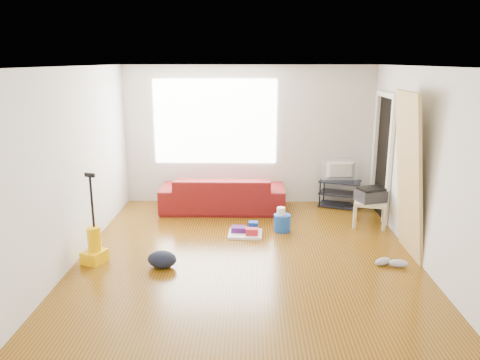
{
  "coord_description": "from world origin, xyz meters",
  "views": [
    {
      "loc": [
        0.03,
        -5.91,
        2.57
      ],
      "look_at": [
        -0.11,
        0.6,
        0.9
      ],
      "focal_mm": 35.0,
      "sensor_mm": 36.0,
      "label": 1
    }
  ],
  "objects_px": {
    "backpack": "(162,267)",
    "vacuum": "(94,246)",
    "tv_stand": "(340,193)",
    "bucket": "(282,231)",
    "side_table": "(370,205)",
    "sofa": "(223,210)",
    "cleaning_tray": "(246,232)"
  },
  "relations": [
    {
      "from": "side_table",
      "to": "cleaning_tray",
      "type": "relative_size",
      "value": 1.14
    },
    {
      "from": "tv_stand",
      "to": "cleaning_tray",
      "type": "distance_m",
      "value": 2.23
    },
    {
      "from": "side_table",
      "to": "sofa",
      "type": "bearing_deg",
      "value": 163.62
    },
    {
      "from": "sofa",
      "to": "side_table",
      "type": "distance_m",
      "value": 2.52
    },
    {
      "from": "backpack",
      "to": "vacuum",
      "type": "distance_m",
      "value": 0.95
    },
    {
      "from": "bucket",
      "to": "vacuum",
      "type": "distance_m",
      "value": 2.82
    },
    {
      "from": "tv_stand",
      "to": "cleaning_tray",
      "type": "height_order",
      "value": "tv_stand"
    },
    {
      "from": "backpack",
      "to": "vacuum",
      "type": "height_order",
      "value": "vacuum"
    },
    {
      "from": "tv_stand",
      "to": "backpack",
      "type": "height_order",
      "value": "tv_stand"
    },
    {
      "from": "bucket",
      "to": "cleaning_tray",
      "type": "height_order",
      "value": "cleaning_tray"
    },
    {
      "from": "backpack",
      "to": "sofa",
      "type": "bearing_deg",
      "value": 89.06
    },
    {
      "from": "bucket",
      "to": "vacuum",
      "type": "relative_size",
      "value": 0.22
    },
    {
      "from": "side_table",
      "to": "bucket",
      "type": "bearing_deg",
      "value": -168.15
    },
    {
      "from": "sofa",
      "to": "bucket",
      "type": "xyz_separation_m",
      "value": [
        0.98,
        -1.0,
        0.0
      ]
    },
    {
      "from": "sofa",
      "to": "backpack",
      "type": "bearing_deg",
      "value": 74.63
    },
    {
      "from": "sofa",
      "to": "backpack",
      "type": "xyz_separation_m",
      "value": [
        -0.65,
        -2.35,
        0.0
      ]
    },
    {
      "from": "tv_stand",
      "to": "vacuum",
      "type": "distance_m",
      "value": 4.41
    },
    {
      "from": "side_table",
      "to": "vacuum",
      "type": "height_order",
      "value": "vacuum"
    },
    {
      "from": "tv_stand",
      "to": "side_table",
      "type": "relative_size",
      "value": 1.34
    },
    {
      "from": "side_table",
      "to": "backpack",
      "type": "bearing_deg",
      "value": -151.56
    },
    {
      "from": "tv_stand",
      "to": "backpack",
      "type": "relative_size",
      "value": 2.11
    },
    {
      "from": "sofa",
      "to": "backpack",
      "type": "relative_size",
      "value": 5.69
    },
    {
      "from": "side_table",
      "to": "tv_stand",
      "type": "bearing_deg",
      "value": 107.13
    },
    {
      "from": "bucket",
      "to": "vacuum",
      "type": "bearing_deg",
      "value": -154.59
    },
    {
      "from": "backpack",
      "to": "vacuum",
      "type": "xyz_separation_m",
      "value": [
        -0.91,
        0.14,
        0.22
      ]
    },
    {
      "from": "tv_stand",
      "to": "bucket",
      "type": "bearing_deg",
      "value": -110.58
    },
    {
      "from": "tv_stand",
      "to": "backpack",
      "type": "xyz_separation_m",
      "value": [
        -2.74,
        -2.62,
        -0.25
      ]
    },
    {
      "from": "cleaning_tray",
      "to": "backpack",
      "type": "relative_size",
      "value": 1.38
    },
    {
      "from": "side_table",
      "to": "cleaning_tray",
      "type": "xyz_separation_m",
      "value": [
        -1.97,
        -0.49,
        -0.28
      ]
    },
    {
      "from": "backpack",
      "to": "side_table",
      "type": "bearing_deg",
      "value": 42.87
    },
    {
      "from": "side_table",
      "to": "cleaning_tray",
      "type": "height_order",
      "value": "side_table"
    },
    {
      "from": "tv_stand",
      "to": "bucket",
      "type": "distance_m",
      "value": 1.71
    }
  ]
}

